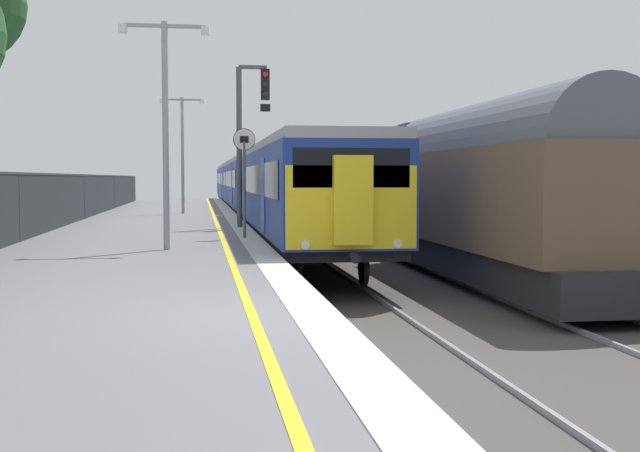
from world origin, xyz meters
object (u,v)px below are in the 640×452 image
at_px(signal_gantry, 247,127).
at_px(platform_lamp_mid, 165,114).
at_px(commuter_train_at_platform, 253,184).
at_px(platform_lamp_far, 182,145).
at_px(freight_train_adjacent_track, 346,183).
at_px(speed_limit_sign, 244,169).

relative_size(signal_gantry, platform_lamp_mid, 1.03).
height_order(commuter_train_at_platform, platform_lamp_far, platform_lamp_far).
height_order(freight_train_adjacent_track, platform_lamp_far, platform_lamp_far).
xyz_separation_m(signal_gantry, speed_limit_sign, (-0.36, -4.74, -1.41)).
relative_size(speed_limit_sign, platform_lamp_mid, 0.58).
bearing_deg(commuter_train_at_platform, signal_gantry, -94.30).
bearing_deg(freight_train_adjacent_track, platform_lamp_mid, -111.14).
height_order(freight_train_adjacent_track, platform_lamp_mid, platform_lamp_mid).
xyz_separation_m(freight_train_adjacent_track, signal_gantry, (-5.49, -12.13, 1.88)).
xyz_separation_m(commuter_train_at_platform, signal_gantry, (-1.48, -19.72, 2.01)).
bearing_deg(signal_gantry, platform_lamp_far, 101.85).
distance_m(freight_train_adjacent_track, platform_lamp_mid, 21.65).
distance_m(speed_limit_sign, platform_lamp_mid, 3.97).
distance_m(signal_gantry, platform_lamp_mid, 8.33).
distance_m(commuter_train_at_platform, signal_gantry, 19.88).
height_order(speed_limit_sign, platform_lamp_mid, platform_lamp_mid).
distance_m(commuter_train_at_platform, speed_limit_sign, 24.54).
bearing_deg(commuter_train_at_platform, freight_train_adjacent_track, -62.18).
height_order(freight_train_adjacent_track, speed_limit_sign, freight_train_adjacent_track).
bearing_deg(platform_lamp_far, freight_train_adjacent_track, 8.66).
bearing_deg(freight_train_adjacent_track, signal_gantry, -114.34).
xyz_separation_m(platform_lamp_mid, platform_lamp_far, (0.00, 18.95, 0.09)).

